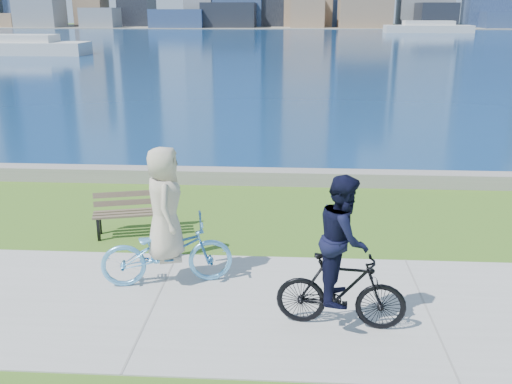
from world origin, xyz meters
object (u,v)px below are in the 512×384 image
cyclist_woman (166,234)px  bollard_lamp (169,215)px  cyclist_man (342,265)px  park_bench (135,209)px

cyclist_woman → bollard_lamp: bearing=-3.0°
bollard_lamp → cyclist_man: size_ratio=0.65×
cyclist_woman → cyclist_man: bearing=-126.0°
cyclist_woman → cyclist_man: 2.86m
park_bench → cyclist_man: 4.92m
park_bench → cyclist_man: cyclist_man is taller
bollard_lamp → cyclist_man: cyclist_man is taller
park_bench → cyclist_man: bearing=-55.2°
cyclist_man → bollard_lamp: bearing=59.2°
bollard_lamp → cyclist_woman: size_ratio=0.63×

